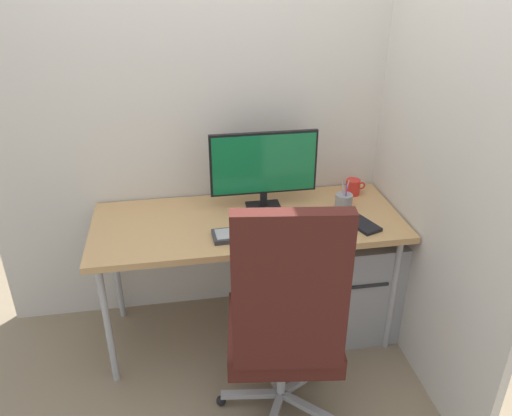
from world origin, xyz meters
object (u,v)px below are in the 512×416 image
(office_chair, at_px, (285,321))
(notebook, at_px, (363,225))
(coffee_mug, at_px, (353,187))
(mouse, at_px, (316,229))
(filing_cabinet, at_px, (351,281))
(pen_holder, at_px, (344,202))
(keyboard, at_px, (251,233))
(monitor, at_px, (264,166))

(office_chair, distance_m, notebook, 0.74)
(office_chair, xyz_separation_m, coffee_mug, (0.60, 0.88, 0.19))
(mouse, height_order, coffee_mug, coffee_mug)
(office_chair, bearing_deg, mouse, 61.26)
(filing_cabinet, height_order, pen_holder, pen_holder)
(keyboard, distance_m, notebook, 0.59)
(mouse, xyz_separation_m, pen_holder, (0.22, 0.23, 0.03))
(office_chair, distance_m, coffee_mug, 1.08)
(filing_cabinet, bearing_deg, coffee_mug, 77.76)
(filing_cabinet, distance_m, notebook, 0.47)
(notebook, bearing_deg, coffee_mug, 58.36)
(office_chair, distance_m, pen_holder, 0.88)
(office_chair, bearing_deg, coffee_mug, 55.88)
(keyboard, xyz_separation_m, notebook, (0.59, -0.01, -0.00))
(office_chair, distance_m, filing_cabinet, 0.88)
(keyboard, relative_size, notebook, 2.10)
(mouse, height_order, pen_holder, pen_holder)
(notebook, distance_m, coffee_mug, 0.39)
(office_chair, bearing_deg, filing_cabinet, 49.28)
(keyboard, bearing_deg, office_chair, -82.08)
(office_chair, bearing_deg, notebook, 43.93)
(pen_holder, relative_size, coffee_mug, 1.47)
(mouse, height_order, notebook, mouse)
(mouse, distance_m, pen_holder, 0.32)
(filing_cabinet, distance_m, pen_holder, 0.50)
(office_chair, relative_size, pen_holder, 7.05)
(pen_holder, bearing_deg, monitor, 167.91)
(office_chair, bearing_deg, keyboard, 97.92)
(office_chair, distance_m, mouse, 0.57)
(filing_cabinet, relative_size, coffee_mug, 5.38)
(monitor, distance_m, pen_holder, 0.49)
(keyboard, xyz_separation_m, pen_holder, (0.55, 0.20, 0.03))
(keyboard, relative_size, pen_holder, 2.24)
(notebook, bearing_deg, keyboard, 159.09)
(monitor, height_order, mouse, monitor)
(office_chair, height_order, filing_cabinet, office_chair)
(coffee_mug, bearing_deg, pen_holder, -123.36)
(monitor, bearing_deg, notebook, -32.23)
(mouse, bearing_deg, monitor, 126.43)
(office_chair, bearing_deg, monitor, 86.50)
(monitor, relative_size, mouse, 5.57)
(notebook, bearing_deg, pen_holder, 80.44)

